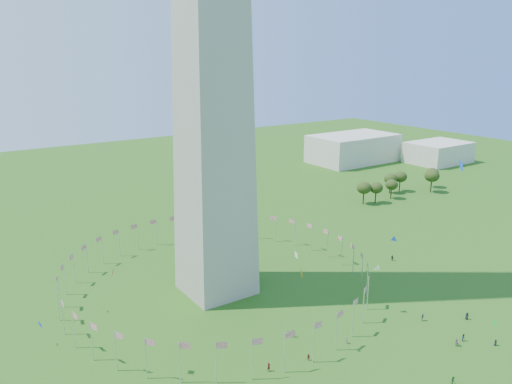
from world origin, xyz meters
TOP-DOWN VIEW (x-y plane):
  - flag_ring at (-0.00, 50.00)m, footprint 80.24×80.24m
  - gov_building_east_a at (150.00, 150.00)m, footprint 50.00×30.00m
  - gov_building_east_b at (190.00, 120.00)m, footprint 35.00×25.00m
  - crowd at (15.01, -1.79)m, footprint 99.20×66.51m
  - kites_aloft at (11.04, 21.46)m, footprint 117.39×78.76m
  - tree_line_east at (115.57, 84.93)m, footprint 53.21×15.72m

SIDE VIEW (x-z plane):
  - crowd at x=15.01m, z-range -0.15..1.85m
  - flag_ring at x=0.00m, z-range 0.00..9.00m
  - tree_line_east at x=115.57m, z-range -0.50..9.96m
  - gov_building_east_b at x=190.00m, z-range 0.00..12.00m
  - gov_building_east_a at x=150.00m, z-range 0.00..16.00m
  - kites_aloft at x=11.04m, z-range -1.52..37.03m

